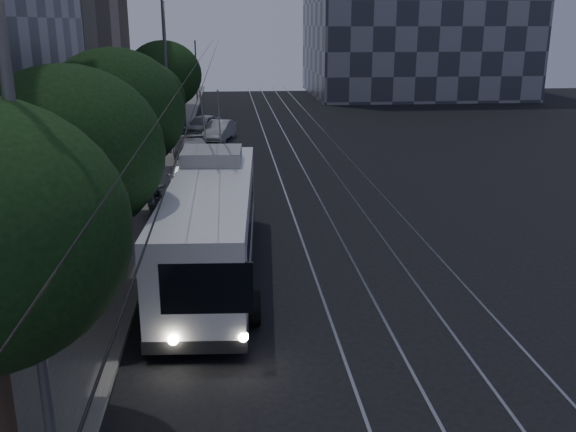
% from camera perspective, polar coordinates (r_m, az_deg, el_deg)
% --- Properties ---
extents(ground, '(120.00, 120.00, 0.00)m').
position_cam_1_polar(ground, '(17.55, 2.81, -9.10)').
color(ground, black).
rests_on(ground, ground).
extents(sidewalk, '(5.00, 90.00, 0.15)m').
position_cam_1_polar(sidewalk, '(36.78, -13.40, 4.46)').
color(sidewalk, '#65635E').
rests_on(sidewalk, ground).
extents(tram_rails, '(4.52, 90.00, 0.02)m').
position_cam_1_polar(tram_rails, '(36.74, 2.28, 4.79)').
color(tram_rails, '#9899A0').
rests_on(tram_rails, ground).
extents(overhead_wires, '(2.23, 90.00, 6.00)m').
position_cam_1_polar(overhead_wires, '(35.96, -9.73, 9.89)').
color(overhead_wires, black).
rests_on(overhead_wires, ground).
extents(trolleybus, '(3.10, 11.76, 5.63)m').
position_cam_1_polar(trolleybus, '(20.17, -6.77, -0.77)').
color(trolleybus, silver).
rests_on(trolleybus, ground).
extents(pickup_silver, '(4.41, 6.58, 1.68)m').
position_cam_1_polar(pickup_silver, '(28.09, -7.99, 2.59)').
color(pickup_silver, '#B4B7BC').
rests_on(pickup_silver, ground).
extents(car_white_a, '(1.83, 4.40, 1.49)m').
position_cam_1_polar(car_white_a, '(30.47, -8.98, 3.50)').
color(car_white_a, silver).
rests_on(car_white_a, ground).
extents(car_white_b, '(2.83, 5.26, 1.45)m').
position_cam_1_polar(car_white_b, '(35.84, -8.34, 5.49)').
color(car_white_b, '#B2B3B7').
rests_on(car_white_b, ground).
extents(car_white_c, '(2.33, 4.17, 1.30)m').
position_cam_1_polar(car_white_c, '(44.04, -6.13, 7.57)').
color(car_white_c, '#AEAEB3').
rests_on(car_white_c, ground).
extents(car_white_d, '(3.13, 4.44, 1.40)m').
position_cam_1_polar(car_white_d, '(46.25, -7.60, 8.02)').
color(car_white_d, '#B2B2B6').
rests_on(car_white_d, ground).
extents(tree_1, '(5.05, 5.05, 6.70)m').
position_cam_1_polar(tree_1, '(17.74, -18.99, 5.33)').
color(tree_1, black).
rests_on(tree_1, ground).
extents(tree_2, '(5.22, 5.22, 6.83)m').
position_cam_1_polar(tree_2, '(24.97, -15.16, 8.90)').
color(tree_2, black).
rests_on(tree_2, ground).
extents(tree_3, '(4.14, 4.14, 5.84)m').
position_cam_1_polar(tree_3, '(33.84, -12.65, 10.14)').
color(tree_3, black).
rests_on(tree_3, ground).
extents(tree_4, '(5.04, 5.04, 6.55)m').
position_cam_1_polar(tree_4, '(44.89, -10.96, 12.20)').
color(tree_4, black).
rests_on(tree_4, ground).
extents(tree_5, '(4.53, 4.53, 6.41)m').
position_cam_1_polar(tree_5, '(49.68, -11.05, 12.71)').
color(tree_5, black).
rests_on(tree_5, ground).
extents(streetlamp_near, '(2.43, 0.44, 10.03)m').
position_cam_1_polar(streetlamp_near, '(11.03, -21.20, 7.21)').
color(streetlamp_near, slate).
rests_on(streetlamp_near, ground).
extents(streetlamp_far, '(2.35, 0.44, 9.69)m').
position_cam_1_polar(streetlamp_far, '(38.66, -10.24, 13.89)').
color(streetlamp_far, slate).
rests_on(streetlamp_far, ground).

